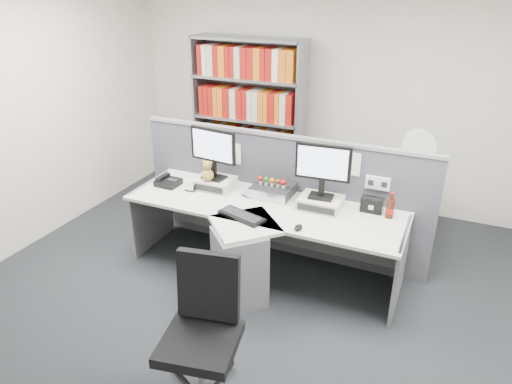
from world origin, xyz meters
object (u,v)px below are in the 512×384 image
at_px(desk_calendar, 190,186).
at_px(office_chair, 203,329).
at_px(keyboard, 242,216).
at_px(filing_cabinet, 409,211).
at_px(mouse, 298,227).
at_px(desk_phone, 168,182).
at_px(desk_fan, 419,149).
at_px(desk, 254,241).
at_px(shelving_unit, 249,122).
at_px(monitor_right, 323,167).
at_px(speaker, 372,205).
at_px(cola_bottle, 390,208).
at_px(monitor_left, 213,149).
at_px(desktop_pc, 273,190).

bearing_deg(desk_calendar, office_chair, -56.37).
bearing_deg(keyboard, filing_cabinet, 49.27).
height_order(mouse, desk_phone, desk_phone).
height_order(mouse, desk_fan, desk_fan).
relative_size(desk, filing_cabinet, 3.71).
bearing_deg(shelving_unit, office_chair, -70.31).
distance_m(desk, desk_phone, 1.13).
bearing_deg(keyboard, monitor_right, 39.09).
xyz_separation_m(desk, speaker, (0.94, 0.49, 0.33)).
distance_m(monitor_right, cola_bottle, 0.69).
bearing_deg(cola_bottle, desk, -158.33).
relative_size(keyboard, office_chair, 0.46).
height_order(monitor_left, filing_cabinet, monitor_left).
distance_m(shelving_unit, office_chair, 3.36).
bearing_deg(desk, desktop_pc, 90.37).
distance_m(shelving_unit, filing_cabinet, 2.24).
xyz_separation_m(mouse, filing_cabinet, (0.75, 1.49, -0.39)).
bearing_deg(speaker, mouse, -130.12).
xyz_separation_m(monitor_right, filing_cabinet, (0.70, 1.02, -0.77)).
distance_m(monitor_left, speaker, 1.58).
bearing_deg(desktop_pc, speaker, 2.44).
bearing_deg(monitor_left, desk, -32.51).
bearing_deg(shelving_unit, desk_phone, -95.70).
distance_m(desk, shelving_unit, 2.12).
bearing_deg(mouse, monitor_right, 84.39).
bearing_deg(desk, desk_calendar, 164.51).
distance_m(desk_phone, desk_fan, 2.56).
bearing_deg(filing_cabinet, desk_calendar, -149.13).
bearing_deg(filing_cabinet, monitor_left, -150.58).
bearing_deg(desk, speaker, 27.69).
xyz_separation_m(cola_bottle, desk_fan, (0.09, 0.96, 0.25)).
relative_size(monitor_right, cola_bottle, 2.09).
bearing_deg(speaker, desktop_pc, -177.56).
height_order(desk, filing_cabinet, desk).
bearing_deg(desk_fan, cola_bottle, -95.59).
bearing_deg(filing_cabinet, keyboard, -130.73).
bearing_deg(monitor_left, desk_phone, -162.76).
distance_m(keyboard, mouse, 0.53).
xyz_separation_m(mouse, office_chair, (-0.23, -1.21, -0.20)).
bearing_deg(mouse, desk_fan, 63.28).
bearing_deg(shelving_unit, mouse, -55.08).
bearing_deg(speaker, monitor_left, -175.90).
bearing_deg(keyboard, desk_phone, 161.72).
bearing_deg(keyboard, office_chair, -76.02).
bearing_deg(mouse, office_chair, -100.69).
relative_size(keyboard, desk_fan, 0.82).
height_order(desk, shelving_unit, shelving_unit).
xyz_separation_m(speaker, shelving_unit, (-1.84, 1.35, 0.19)).
height_order(desk_phone, desk_fan, desk_fan).
distance_m(desktop_pc, office_chair, 1.78).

